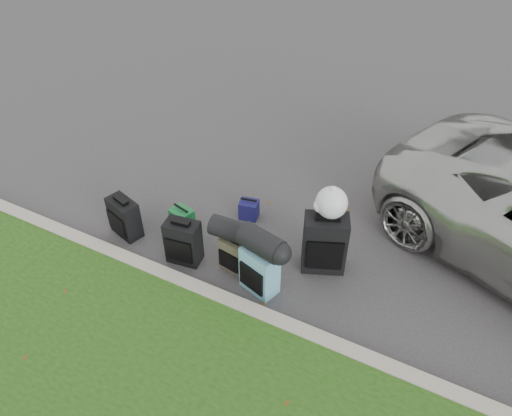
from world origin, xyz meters
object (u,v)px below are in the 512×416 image
at_px(suitcase_large_black_right, 325,243).
at_px(tote_green, 182,219).
at_px(suitcase_large_black_left, 183,242).
at_px(tote_navy, 249,209).
at_px(suitcase_teal, 260,270).
at_px(suitcase_olive, 234,254).
at_px(suitcase_small_black, 125,217).

bearing_deg(suitcase_large_black_right, tote_green, 163.49).
distance_m(suitcase_large_black_left, tote_navy, 1.20).
bearing_deg(suitcase_large_black_right, tote_navy, 139.26).
xyz_separation_m(suitcase_large_black_left, suitcase_teal, (1.09, 0.00, 0.01)).
height_order(suitcase_olive, suitcase_teal, suitcase_teal).
distance_m(suitcase_teal, tote_navy, 1.37).
bearing_deg(tote_navy, tote_green, -149.88).
relative_size(suitcase_large_black_left, tote_green, 1.89).
distance_m(suitcase_olive, tote_navy, 1.02).
relative_size(suitcase_large_black_left, suitcase_large_black_right, 0.77).
height_order(suitcase_small_black, suitcase_olive, suitcase_small_black).
bearing_deg(suitcase_large_black_left, suitcase_olive, 6.04).
bearing_deg(suitcase_olive, tote_navy, 116.32).
distance_m(tote_green, tote_navy, 0.95).
bearing_deg(suitcase_olive, suitcase_small_black, -167.51).
bearing_deg(tote_green, suitcase_large_black_right, 20.16).
bearing_deg(suitcase_olive, suitcase_large_black_right, 37.72).
relative_size(suitcase_teal, suitcase_large_black_right, 0.78).
xyz_separation_m(suitcase_small_black, tote_navy, (1.34, 1.07, -0.14)).
distance_m(suitcase_small_black, suitcase_large_black_left, 1.00).
relative_size(suitcase_teal, tote_navy, 2.26).
xyz_separation_m(suitcase_large_black_left, suitcase_olive, (0.65, 0.17, -0.07)).
height_order(tote_green, tote_navy, tote_green).
xyz_separation_m(tote_green, tote_navy, (0.71, 0.64, -0.02)).
height_order(suitcase_large_black_left, suitcase_large_black_right, suitcase_large_black_right).
distance_m(suitcase_large_black_right, tote_navy, 1.39).
bearing_deg(suitcase_large_black_left, tote_green, 118.14).
relative_size(suitcase_small_black, suitcase_large_black_left, 0.90).
distance_m(suitcase_small_black, suitcase_large_black_right, 2.72).
height_order(suitcase_large_black_right, tote_green, suitcase_large_black_right).
relative_size(suitcase_small_black, suitcase_large_black_right, 0.69).
bearing_deg(suitcase_small_black, tote_navy, 55.17).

